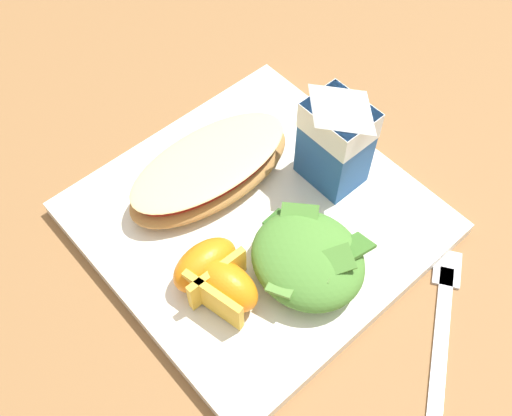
{
  "coord_description": "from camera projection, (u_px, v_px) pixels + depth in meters",
  "views": [
    {
      "loc": [
        0.22,
        -0.2,
        0.47
      ],
      "look_at": [
        0.0,
        0.0,
        0.03
      ],
      "focal_mm": 41.42,
      "sensor_mm": 36.0,
      "label": 1
    }
  ],
  "objects": [
    {
      "name": "green_salad_pile",
      "position": [
        308.0,
        259.0,
        0.49
      ],
      "size": [
        0.1,
        0.1,
        0.05
      ],
      "color": "#4C8433",
      "rests_on": "white_plate"
    },
    {
      "name": "ground",
      "position": [
        256.0,
        223.0,
        0.55
      ],
      "size": [
        3.0,
        3.0,
        0.0
      ],
      "primitive_type": "plane",
      "color": "olive"
    },
    {
      "name": "orange_wedge_middle",
      "position": [
        224.0,
        287.0,
        0.48
      ],
      "size": [
        0.07,
        0.05,
        0.04
      ],
      "color": "orange",
      "rests_on": "white_plate"
    },
    {
      "name": "white_plate",
      "position": [
        256.0,
        219.0,
        0.55
      ],
      "size": [
        0.28,
        0.28,
        0.02
      ],
      "primitive_type": "cube",
      "color": "white",
      "rests_on": "ground"
    },
    {
      "name": "milk_carton",
      "position": [
        337.0,
        133.0,
        0.52
      ],
      "size": [
        0.06,
        0.05,
        0.11
      ],
      "color": "#23569E",
      "rests_on": "white_plate"
    },
    {
      "name": "orange_wedge_front",
      "position": [
        207.0,
        267.0,
        0.49
      ],
      "size": [
        0.04,
        0.06,
        0.04
      ],
      "color": "orange",
      "rests_on": "white_plate"
    },
    {
      "name": "metal_fork",
      "position": [
        442.0,
        329.0,
        0.49
      ],
      "size": [
        0.12,
        0.17,
        0.01
      ],
      "color": "silver",
      "rests_on": "ground"
    },
    {
      "name": "cheesy_pizza_bread",
      "position": [
        210.0,
        170.0,
        0.54
      ],
      "size": [
        0.09,
        0.17,
        0.04
      ],
      "color": "#B77F42",
      "rests_on": "white_plate"
    }
  ]
}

